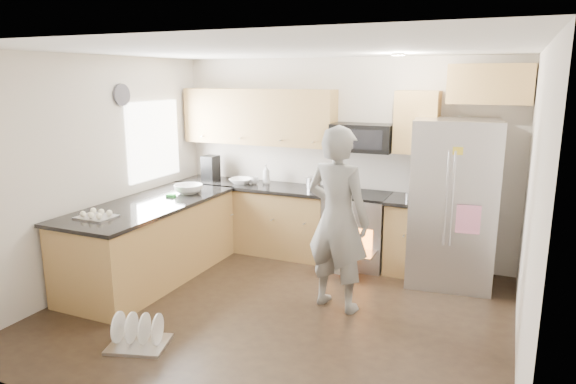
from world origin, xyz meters
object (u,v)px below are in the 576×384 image
at_px(refrigerator, 452,203).
at_px(person, 338,219).
at_px(dish_rack, 138,337).
at_px(stove_range, 358,213).

xyz_separation_m(refrigerator, person, (-0.99, -1.15, -0.00)).
xyz_separation_m(refrigerator, dish_rack, (-2.35, -2.64, -0.87)).
height_order(person, dish_rack, person).
distance_m(stove_range, refrigerator, 1.19).
bearing_deg(stove_range, dish_rack, -113.14).
height_order(refrigerator, dish_rack, refrigerator).
distance_m(person, dish_rack, 2.19).
bearing_deg(stove_range, refrigerator, -8.05).
height_order(stove_range, person, person).
relative_size(person, dish_rack, 3.17).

